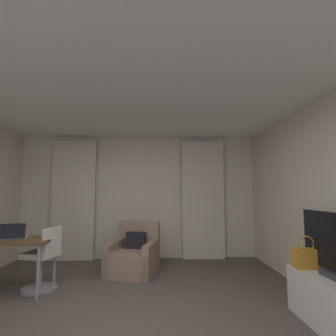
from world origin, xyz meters
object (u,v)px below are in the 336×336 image
at_px(desk, 5,243).
at_px(laptop, 14,235).
at_px(armchair, 134,257).
at_px(desk_chair, 43,262).
at_px(handbag_primary, 307,258).

relative_size(desk, laptop, 3.45).
relative_size(armchair, desk, 0.78).
xyz_separation_m(desk, laptop, (0.11, 0.01, 0.11)).
distance_m(desk, laptop, 0.15).
distance_m(desk, desk_chair, 0.58).
distance_m(desk, handbag_primary, 3.95).
bearing_deg(laptop, desk, -175.39).
bearing_deg(armchair, laptop, -152.77).
bearing_deg(laptop, handbag_primary, -12.31).
relative_size(desk, handbag_primary, 3.50).
height_order(desk, handbag_primary, handbag_primary).
bearing_deg(handbag_primary, desk_chair, 165.21).
relative_size(armchair, desk_chair, 1.15).
distance_m(armchair, desk_chair, 1.45).
xyz_separation_m(desk, handbag_primary, (3.87, -0.81, -0.03)).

